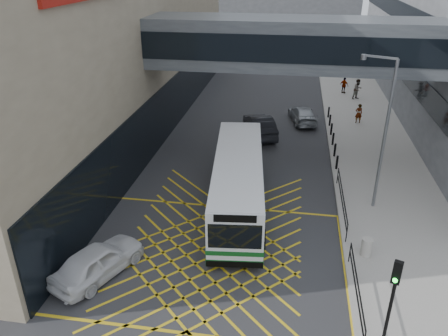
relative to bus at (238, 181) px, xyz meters
The scene contains 17 objects.
ground 4.86m from the bus, 98.40° to the right, with size 120.00×120.00×0.00m, color #333335.
building_whsmith 22.80m from the bus, 148.41° to the left, with size 24.17×42.00×16.00m.
skybridge 9.79m from the bus, 72.67° to the left, with size 20.00×4.10×3.00m.
pavement 13.47m from the bus, 51.49° to the left, with size 6.00×54.00×0.16m, color #A6A198.
box_junction 4.86m from the bus, 98.40° to the right, with size 12.00×9.00×0.01m.
bus is the anchor object (origin of this frame).
car_white 8.26m from the bus, 128.37° to the right, with size 1.91×4.66×1.48m, color white.
car_dark 10.89m from the bus, 88.82° to the left, with size 1.97×5.05×1.58m, color black.
car_silver 14.84m from the bus, 76.62° to the left, with size 1.86×4.40×1.37m, color #999DA1.
traffic_light 10.80m from the bus, 55.36° to the right, with size 0.31×0.46×3.85m.
street_lamp 7.79m from the bus, ahead, with size 1.74×0.88×7.93m.
litter_bin 7.21m from the bus, 28.42° to the right, with size 0.49×0.49×0.85m, color #ADA89E.
kerb_railings 6.18m from the bus, 26.64° to the right, with size 0.05×12.54×1.00m.
bollards 11.91m from the bus, 61.94° to the left, with size 0.14×10.14×0.90m.
pedestrian_a 16.51m from the bus, 61.54° to the left, with size 0.62×0.45×1.57m, color gray.
pedestrian_b 22.92m from the bus, 68.24° to the left, with size 0.91×0.53×1.86m, color gray.
pedestrian_c 24.24m from the bus, 72.16° to the left, with size 0.92×0.44×1.55m, color gray.
Camera 1 is at (3.22, -15.72, 12.30)m, focal length 35.00 mm.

